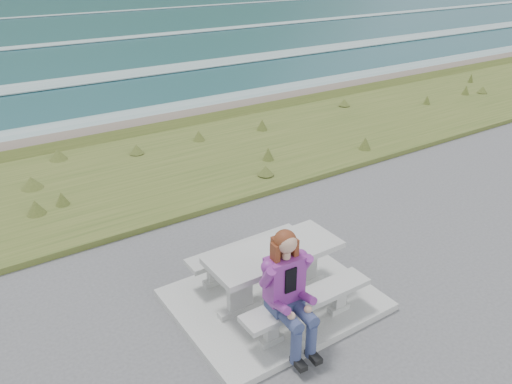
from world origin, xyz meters
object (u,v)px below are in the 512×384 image
Objects in this scene: picnic_table at (274,261)px; bench_seaward at (246,252)px; bench_landward at (307,304)px; seated_woman at (291,308)px.

picnic_table is 1.00× the size of bench_seaward.
bench_landward is 1.00× the size of bench_seaward.
picnic_table reaches higher than bench_landward.
bench_seaward is 1.60m from seated_woman.
seated_woman is at bearing -113.28° from picnic_table.
bench_seaward is at bearing 80.62° from seated_woman.
picnic_table is 0.74m from bench_landward.
seated_woman is (-0.36, -1.54, 0.20)m from bench_seaward.
bench_landward is at bearing -90.00° from bench_seaward.
seated_woman is (-0.36, -0.14, 0.20)m from bench_landward.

